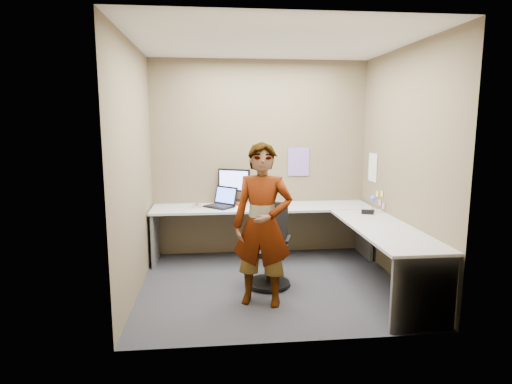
{
  "coord_description": "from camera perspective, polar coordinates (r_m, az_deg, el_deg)",
  "views": [
    {
      "loc": [
        -0.67,
        -4.65,
        1.87
      ],
      "look_at": [
        -0.16,
        0.25,
        1.05
      ],
      "focal_mm": 30.0,
      "sensor_mm": 36.0,
      "label": 1
    }
  ],
  "objects": [
    {
      "name": "sticky_note_a",
      "position": [
        5.71,
        16.42,
        -0.21
      ],
      "size": [
        0.01,
        0.07,
        0.07
      ],
      "primitive_type": "cube",
      "color": "#F2E059",
      "rests_on": "wall_right"
    },
    {
      "name": "paper_ream",
      "position": [
        5.9,
        -2.91,
        -1.42
      ],
      "size": [
        0.35,
        0.31,
        0.06
      ],
      "primitive_type": "cube",
      "rotation": [
        0.0,
        0.0,
        -0.43
      ],
      "color": "red",
      "rests_on": "desk"
    },
    {
      "name": "office_chair",
      "position": [
        4.95,
        1.77,
        -8.06
      ],
      "size": [
        0.53,
        0.52,
        0.93
      ],
      "rotation": [
        0.0,
        0.0,
        -0.29
      ],
      "color": "black",
      "rests_on": "ground"
    },
    {
      "name": "trackball_mouse",
      "position": [
        5.72,
        -7.87,
        -1.87
      ],
      "size": [
        0.12,
        0.08,
        0.07
      ],
      "color": "#B7B7BC",
      "rests_on": "desk"
    },
    {
      "name": "sticky_note_d",
      "position": [
        5.85,
        15.86,
        -0.26
      ],
      "size": [
        0.01,
        0.07,
        0.07
      ],
      "primitive_type": "cube",
      "color": "#F2E059",
      "rests_on": "wall_right"
    },
    {
      "name": "ceiling",
      "position": [
        4.77,
        2.41,
        19.45
      ],
      "size": [
        3.0,
        3.0,
        0.0
      ],
      "primitive_type": "plane",
      "rotation": [
        3.14,
        0.0,
        0.0
      ],
      "color": "white",
      "rests_on": "wall_back"
    },
    {
      "name": "person",
      "position": [
        4.33,
        0.87,
        -4.42
      ],
      "size": [
        0.7,
        0.56,
        1.67
      ],
      "primitive_type": "imported",
      "rotation": [
        0.0,
        0.0,
        -0.3
      ],
      "color": "#999399",
      "rests_on": "ground"
    },
    {
      "name": "laptop",
      "position": [
        5.77,
        -4.52,
        -1.29
      ],
      "size": [
        0.48,
        0.48,
        0.26
      ],
      "rotation": [
        0.0,
        0.0,
        -0.75
      ],
      "color": "black",
      "rests_on": "desk"
    },
    {
      "name": "desk",
      "position": [
        5.32,
        6.32,
        -4.56
      ],
      "size": [
        2.98,
        2.58,
        0.73
      ],
      "color": "#B2B2B2",
      "rests_on": "ground"
    },
    {
      "name": "flower",
      "position": [
        5.57,
        15.33,
        -1.2
      ],
      "size": [
        0.07,
        0.07,
        0.22
      ],
      "color": "brown",
      "rests_on": "desk"
    },
    {
      "name": "wall_right",
      "position": [
        5.16,
        19.04,
        3.15
      ],
      "size": [
        0.0,
        2.7,
        2.7
      ],
      "primitive_type": "plane",
      "rotation": [
        1.57,
        0.0,
        -1.57
      ],
      "color": "brown",
      "rests_on": "ground"
    },
    {
      "name": "wall_back",
      "position": [
        6.01,
        0.52,
        4.49
      ],
      "size": [
        3.0,
        0.0,
        3.0
      ],
      "primitive_type": "plane",
      "rotation": [
        1.57,
        0.0,
        0.0
      ],
      "color": "brown",
      "rests_on": "ground"
    },
    {
      "name": "sticky_note_c",
      "position": [
        5.67,
        16.62,
        -1.83
      ],
      "size": [
        0.01,
        0.07,
        0.07
      ],
      "primitive_type": "cube",
      "color": "pink",
      "rests_on": "wall_right"
    },
    {
      "name": "stapler",
      "position": [
        5.47,
        14.65,
        -2.6
      ],
      "size": [
        0.15,
        0.09,
        0.05
      ],
      "primitive_type": "cube",
      "rotation": [
        0.0,
        0.0,
        -0.38
      ],
      "color": "black",
      "rests_on": "desk"
    },
    {
      "name": "calendar_purple",
      "position": [
        6.09,
        5.69,
        4.03
      ],
      "size": [
        0.3,
        0.01,
        0.4
      ],
      "primitive_type": "cube",
      "color": "#846BB7",
      "rests_on": "wall_back"
    },
    {
      "name": "monitor",
      "position": [
        5.87,
        -2.95,
        1.34
      ],
      "size": [
        0.43,
        0.23,
        0.43
      ],
      "rotation": [
        0.0,
        0.0,
        -0.43
      ],
      "color": "black",
      "rests_on": "paper_ream"
    },
    {
      "name": "ground",
      "position": [
        5.06,
        2.19,
        -12.25
      ],
      "size": [
        3.0,
        3.0,
        0.0
      ],
      "primitive_type": "plane",
      "color": "#242428",
      "rests_on": "ground"
    },
    {
      "name": "origami",
      "position": [
        5.57,
        -2.59,
        -2.07
      ],
      "size": [
        0.1,
        0.1,
        0.06
      ],
      "primitive_type": "cone",
      "color": "white",
      "rests_on": "desk"
    },
    {
      "name": "wall_left",
      "position": [
        4.75,
        -15.93,
        2.8
      ],
      "size": [
        0.0,
        2.7,
        2.7
      ],
      "primitive_type": "plane",
      "rotation": [
        1.57,
        0.0,
        1.57
      ],
      "color": "brown",
      "rests_on": "ground"
    },
    {
      "name": "calendar_white",
      "position": [
        5.99,
        15.29,
        3.17
      ],
      "size": [
        0.01,
        0.28,
        0.38
      ],
      "primitive_type": "cube",
      "color": "white",
      "rests_on": "wall_right"
    },
    {
      "name": "sticky_note_b",
      "position": [
        5.78,
        16.18,
        -1.4
      ],
      "size": [
        0.01,
        0.07,
        0.07
      ],
      "primitive_type": "cube",
      "color": "pink",
      "rests_on": "wall_right"
    }
  ]
}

